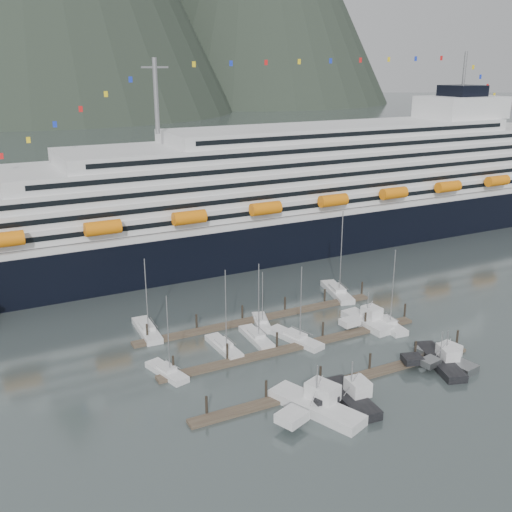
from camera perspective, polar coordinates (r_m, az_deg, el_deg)
The scene contains 18 objects.
ground at distance 100.87m, azimuth 7.17°, elevation -8.78°, with size 1600.00×1600.00×0.00m, color #404C4C.
cruise_ship at distance 156.20m, azimuth 5.15°, elevation 5.58°, with size 210.00×30.40×50.30m.
dock_near at distance 91.04m, azimuth 8.14°, elevation -11.72°, with size 48.18×2.28×3.20m.
dock_mid at distance 100.59m, azimuth 3.84°, elevation -8.56°, with size 48.18×2.28×3.20m.
dock_far at distance 110.85m, azimuth 0.37°, elevation -5.92°, with size 48.18×2.28×3.20m.
sailboat_a at distance 93.32m, azimuth -8.49°, elevation -10.88°, with size 4.56×8.82×13.47m.
sailboat_b at distance 99.93m, azimuth -3.08°, elevation -8.65°, with size 2.89×9.72×14.59m.
sailboat_c at distance 102.91m, azimuth 0.03°, elevation -7.80°, with size 2.96×9.53×14.47m.
sailboat_d at distance 102.94m, azimuth 3.75°, elevation -7.84°, with size 5.55×11.36×14.04m.
sailboat_e at distance 107.24m, azimuth -10.34°, elevation -7.01°, with size 3.30×10.98×14.51m.
sailboat_f at distance 108.57m, azimuth 0.54°, elevation -6.40°, with size 4.80×8.53×10.78m.
sailboat_g at distance 123.57m, azimuth 7.74°, elevation -3.44°, with size 5.71×12.37×18.30m.
sailboat_h at distance 110.43m, azimuth 12.37°, elevation -6.38°, with size 3.63×9.66×15.19m.
trawler_a at distance 83.57m, azimuth 5.68°, elevation -14.02°, with size 11.49×14.39×7.69m.
trawler_b at distance 86.14m, azimuth 8.93°, elevation -13.16°, with size 8.43×11.05×7.00m.
trawler_c at distance 99.08m, azimuth 17.03°, elevation -9.46°, with size 9.52×12.52×6.16m.
trawler_d at distance 99.92m, azimuth 17.54°, elevation -9.28°, with size 7.88×10.59×6.04m.
trawler_e at distance 110.10m, azimuth 10.47°, elevation -6.08°, with size 8.24×10.81×6.87m.
Camera 1 is at (-52.06, -73.83, 44.88)m, focal length 42.00 mm.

